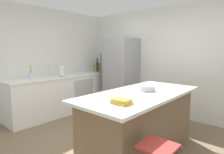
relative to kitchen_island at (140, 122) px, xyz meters
name	(u,v)px	position (x,y,z in m)	size (l,w,h in m)	color
ground_plane	(106,150)	(-0.41, -0.33, -0.47)	(7.20, 7.20, 0.00)	#7A664C
wall_rear	(171,62)	(-0.41, 1.92, 0.83)	(6.00, 0.10, 2.60)	silver
wall_left	(30,62)	(-2.86, -0.33, 0.83)	(0.10, 6.00, 2.60)	silver
counter_run_left	(65,94)	(-2.49, 0.36, 0.00)	(0.66, 2.85, 0.94)	white
kitchen_island	(140,122)	(0.00, 0.00, 0.00)	(0.97, 2.11, 0.93)	#7A6047
refrigerator	(120,74)	(-1.63, 1.51, 0.46)	(0.80, 0.74, 1.87)	#93969B
sink_faucet	(49,71)	(-2.54, -0.05, 0.62)	(0.15, 0.05, 0.30)	silver
flower_vase	(31,75)	(-2.53, -0.48, 0.57)	(0.08, 0.08, 0.33)	silver
paper_towel_roll	(62,71)	(-2.44, 0.25, 0.60)	(0.14, 0.14, 0.31)	gray
whiskey_bottle	(101,67)	(-2.53, 1.67, 0.59)	(0.08, 0.08, 0.31)	brown
wine_bottle	(97,66)	(-2.57, 1.57, 0.63)	(0.07, 0.07, 0.40)	#19381E
vinegar_bottle	(99,69)	(-2.41, 1.49, 0.58)	(0.06, 0.06, 0.27)	#994C23
olive_oil_bottle	(94,68)	(-2.52, 1.39, 0.59)	(0.05, 0.05, 0.30)	olive
cookbook_stack	(121,101)	(0.16, -0.67, 0.49)	(0.22, 0.17, 0.06)	gold
mixing_bowl	(147,88)	(0.00, 0.17, 0.50)	(0.25, 0.25, 0.08)	#B2B5BA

